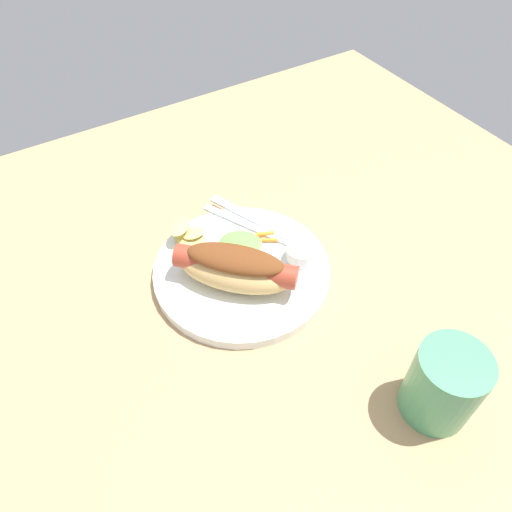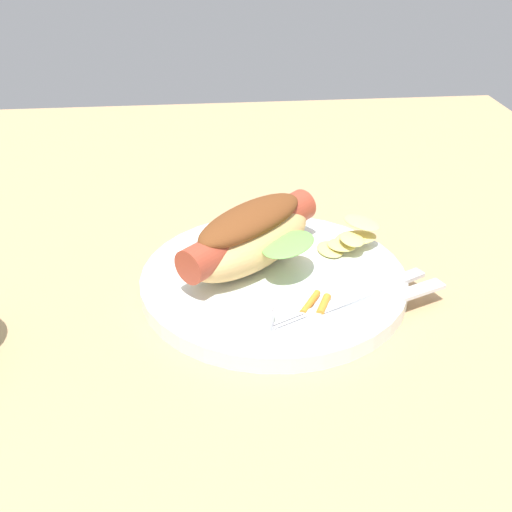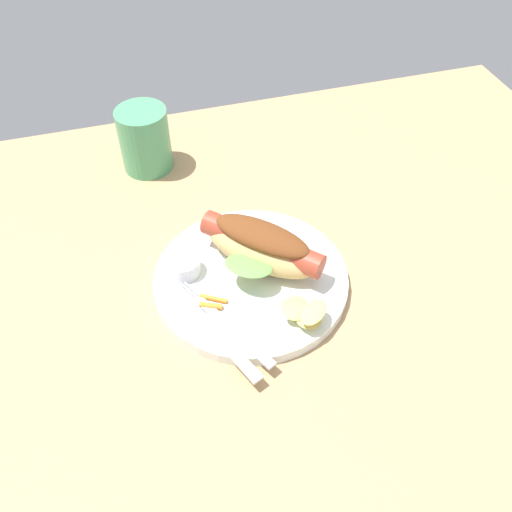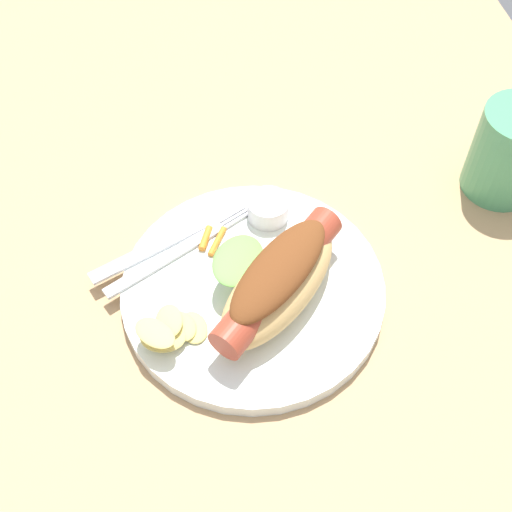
% 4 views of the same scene
% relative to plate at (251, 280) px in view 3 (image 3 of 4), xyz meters
% --- Properties ---
extents(ground_plane, '(1.20, 0.90, 0.02)m').
position_rel_plate_xyz_m(ground_plane, '(0.01, -0.03, -0.02)').
color(ground_plane, tan).
extents(plate, '(0.25, 0.25, 0.02)m').
position_rel_plate_xyz_m(plate, '(0.00, 0.00, 0.00)').
color(plate, white).
rests_on(plate, ground_plane).
extents(hot_dog, '(0.15, 0.16, 0.06)m').
position_rel_plate_xyz_m(hot_dog, '(0.02, 0.02, 0.04)').
color(hot_dog, tan).
rests_on(hot_dog, plate).
extents(sauce_ramekin, '(0.04, 0.04, 0.02)m').
position_rel_plate_xyz_m(sauce_ramekin, '(-0.08, 0.03, 0.02)').
color(sauce_ramekin, white).
rests_on(sauce_ramekin, plate).
extents(fork, '(0.09, 0.15, 0.00)m').
position_rel_plate_xyz_m(fork, '(-0.05, -0.07, 0.01)').
color(fork, silver).
rests_on(fork, plate).
extents(knife, '(0.07, 0.13, 0.00)m').
position_rel_plate_xyz_m(knife, '(-0.06, -0.09, 0.01)').
color(knife, silver).
rests_on(knife, plate).
extents(chips_pile, '(0.06, 0.07, 0.03)m').
position_rel_plate_xyz_m(chips_pile, '(0.04, -0.08, 0.02)').
color(chips_pile, '#D7C66B').
rests_on(chips_pile, plate).
extents(carrot_garnish, '(0.04, 0.03, 0.01)m').
position_rel_plate_xyz_m(carrot_garnish, '(-0.06, -0.03, 0.01)').
color(carrot_garnish, orange).
rests_on(carrot_garnish, plate).
extents(drinking_cup, '(0.08, 0.08, 0.10)m').
position_rel_plate_xyz_m(drinking_cup, '(-0.09, 0.29, 0.04)').
color(drinking_cup, '#4C9E6B').
rests_on(drinking_cup, ground_plane).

